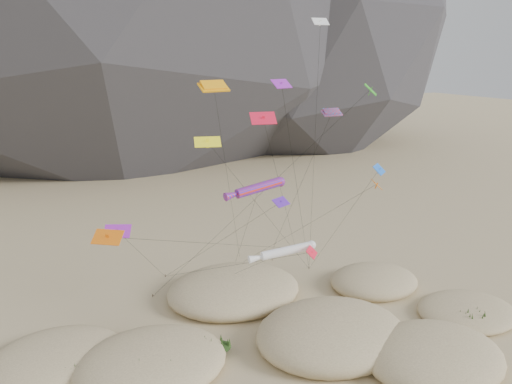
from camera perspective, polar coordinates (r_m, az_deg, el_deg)
ground at (r=45.66m, az=8.65°, el=-20.13°), size 500.00×500.00×0.00m
dunes at (r=47.90m, az=3.13°, el=-17.01°), size 50.90×37.16×4.21m
dune_grass at (r=47.24m, az=5.10°, el=-17.41°), size 42.24×28.25×1.51m
kite_stakes at (r=64.68m, az=-2.02°, el=-8.55°), size 21.80×6.79×0.30m
rainbow_tube_kite at (r=49.28m, az=0.13°, el=0.44°), size 7.03×13.14×14.47m
white_tube_kite at (r=45.03m, az=3.25°, el=-6.79°), size 6.55×16.03×10.07m
orange_parafoil at (r=45.44m, az=-4.80°, el=11.65°), size 10.36×16.58×24.26m
multi_parafoil at (r=53.76m, az=8.54°, el=8.72°), size 2.61×12.16×21.02m
delta_kites at (r=47.12m, az=1.38°, el=3.73°), size 29.56×22.78×30.05m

